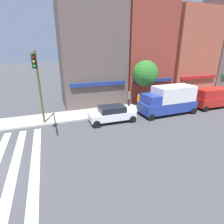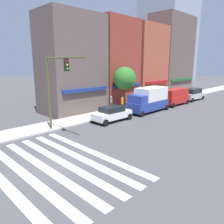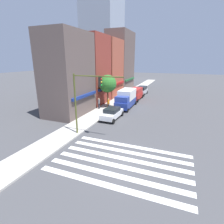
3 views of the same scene
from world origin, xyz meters
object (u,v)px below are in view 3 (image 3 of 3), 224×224
(traffic_signal, at_px, (85,95))
(sedan_white, at_px, (112,113))
(pedestrian_orange_vest, at_px, (109,103))
(street_tree, at_px, (108,84))
(pedestrian_white_shirt, at_px, (118,96))
(box_truck_blue, at_px, (126,98))
(suv_silver, at_px, (142,90))
(pedestrian_grey_coat, at_px, (99,103))
(van_red, at_px, (136,94))

(traffic_signal, relative_size, sedan_white, 1.49)
(traffic_signal, height_order, pedestrian_orange_vest, traffic_signal)
(street_tree, bearing_deg, pedestrian_white_shirt, -1.66)
(box_truck_blue, bearing_deg, suv_silver, -1.13)
(traffic_signal, distance_m, sedan_white, 7.24)
(pedestrian_grey_coat, bearing_deg, pedestrian_white_shirt, 165.54)
(box_truck_blue, xyz_separation_m, van_red, (6.52, -0.00, -0.30))
(suv_silver, relative_size, pedestrian_grey_coat, 2.68)
(suv_silver, bearing_deg, traffic_signal, -179.80)
(pedestrian_grey_coat, xyz_separation_m, street_tree, (1.46, -0.96, 3.04))
(sedan_white, height_order, pedestrian_orange_vest, pedestrian_orange_vest)
(sedan_white, height_order, suv_silver, suv_silver)
(pedestrian_grey_coat, bearing_deg, pedestrian_orange_vest, 101.03)
(pedestrian_white_shirt, bearing_deg, van_red, 3.22)
(pedestrian_grey_coat, bearing_deg, sedan_white, 41.14)
(traffic_signal, distance_m, pedestrian_white_shirt, 16.83)
(sedan_white, xyz_separation_m, suv_silver, (18.87, 0.00, 0.19))
(box_truck_blue, height_order, pedestrian_grey_coat, box_truck_blue)
(pedestrian_white_shirt, height_order, street_tree, street_tree)
(van_red, relative_size, street_tree, 0.92)
(street_tree, bearing_deg, box_truck_blue, -62.97)
(sedan_white, xyz_separation_m, pedestrian_white_shirt, (10.11, 2.65, 0.23))
(pedestrian_orange_vest, xyz_separation_m, street_tree, (1.03, 0.57, 3.04))
(suv_silver, distance_m, pedestrian_orange_vest, 14.96)
(traffic_signal, xyz_separation_m, street_tree, (11.32, 2.34, -0.43))
(sedan_white, bearing_deg, box_truck_blue, 1.12)
(traffic_signal, relative_size, pedestrian_orange_vest, 3.74)
(suv_silver, relative_size, pedestrian_orange_vest, 2.68)
(box_truck_blue, relative_size, pedestrian_grey_coat, 3.53)
(street_tree, bearing_deg, pedestrian_grey_coat, 146.74)
(box_truck_blue, bearing_deg, pedestrian_orange_vest, 136.72)
(sedan_white, relative_size, pedestrian_white_shirt, 2.51)
(sedan_white, bearing_deg, van_red, 1.12)
(pedestrian_white_shirt, bearing_deg, suv_silver, 28.37)
(sedan_white, bearing_deg, pedestrian_white_shirt, 15.83)
(sedan_white, xyz_separation_m, pedestrian_grey_coat, (3.64, 3.76, 0.23))
(box_truck_blue, xyz_separation_m, suv_silver, (12.34, 0.00, -0.56))
(suv_silver, distance_m, pedestrian_white_shirt, 9.15)
(suv_silver, height_order, pedestrian_grey_coat, suv_silver)
(suv_silver, bearing_deg, street_tree, 169.76)
(pedestrian_grey_coat, relative_size, pedestrian_white_shirt, 1.00)
(pedestrian_grey_coat, bearing_deg, traffic_signal, 13.75)
(traffic_signal, distance_m, van_red, 19.55)
(pedestrian_white_shirt, relative_size, street_tree, 0.33)
(traffic_signal, height_order, box_truck_blue, traffic_signal)
(box_truck_blue, xyz_separation_m, street_tree, (-1.43, 2.80, 2.53))
(pedestrian_orange_vest, distance_m, pedestrian_white_shirt, 6.05)
(street_tree, bearing_deg, traffic_signal, -168.33)
(van_red, relative_size, pedestrian_grey_coat, 2.84)
(suv_silver, bearing_deg, van_red, -178.74)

